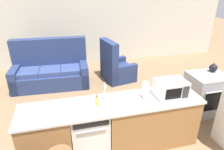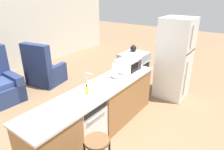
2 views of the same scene
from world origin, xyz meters
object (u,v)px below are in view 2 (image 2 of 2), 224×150
object	(u,v)px
dishwasher	(83,123)
microwave	(128,65)
stove_range	(134,69)
soap_bottle	(87,90)
paper_towel_roll	(115,71)
kettle	(133,48)
refrigerator	(175,59)
armchair	(44,72)

from	to	relation	value
dishwasher	microwave	bearing A→B (deg)	-0.05
stove_range	microwave	size ratio (longest dim) A/B	1.80
soap_bottle	dishwasher	bearing A→B (deg)	-174.30
paper_towel_roll	soap_bottle	xyz separation A→B (m)	(-0.81, -0.02, -0.07)
microwave	kettle	distance (m)	1.55
stove_range	kettle	xyz separation A→B (m)	(0.17, 0.13, 0.53)
refrigerator	kettle	xyz separation A→B (m)	(0.17, 1.23, 0.03)
soap_bottle	refrigerator	bearing A→B (deg)	-12.91
microwave	soap_bottle	distance (m)	1.24
dishwasher	kettle	xyz separation A→B (m)	(2.77, 0.68, 0.56)
microwave	armchair	distance (m)	2.69
dishwasher	refrigerator	world-z (taller)	refrigerator
kettle	armchair	xyz separation A→B (m)	(-1.64, 1.91, -0.64)
paper_towel_roll	kettle	size ratio (longest dim) A/B	1.38
microwave	soap_bottle	bearing A→B (deg)	179.29
dishwasher	microwave	world-z (taller)	microwave
refrigerator	paper_towel_roll	world-z (taller)	refrigerator
dishwasher	soap_bottle	world-z (taller)	soap_bottle
dishwasher	kettle	bearing A→B (deg)	13.78
paper_towel_roll	soap_bottle	distance (m)	0.81
microwave	armchair	xyz separation A→B (m)	(-0.26, 2.59, -0.69)
stove_range	kettle	distance (m)	0.58
refrigerator	microwave	distance (m)	1.34
microwave	armchair	world-z (taller)	armchair
kettle	armchair	size ratio (longest dim) A/B	0.17
stove_range	armchair	size ratio (longest dim) A/B	0.75
microwave	armchair	bearing A→B (deg)	95.65
refrigerator	armchair	distance (m)	3.52
dishwasher	stove_range	distance (m)	2.66
dishwasher	armchair	xyz separation A→B (m)	(1.13, 2.59, -0.07)
refrigerator	soap_bottle	distance (m)	2.52
paper_towel_roll	kettle	world-z (taller)	paper_towel_roll
dishwasher	kettle	distance (m)	2.91
dishwasher	microwave	distance (m)	1.51
refrigerator	paper_towel_roll	distance (m)	1.75
dishwasher	soap_bottle	size ratio (longest dim) A/B	4.77
kettle	microwave	bearing A→B (deg)	-153.88
stove_range	soap_bottle	bearing A→B (deg)	-167.74
kettle	dishwasher	bearing A→B (deg)	-166.22
dishwasher	paper_towel_roll	distance (m)	1.13
paper_towel_roll	kettle	distance (m)	1.93
refrigerator	armchair	size ratio (longest dim) A/B	1.60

